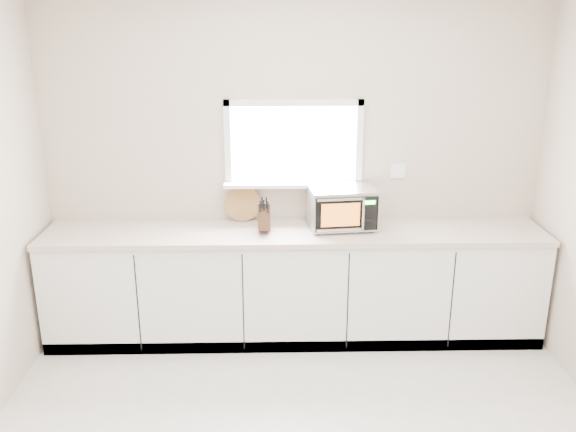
{
  "coord_description": "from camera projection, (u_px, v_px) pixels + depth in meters",
  "views": [
    {
      "loc": [
        -0.15,
        -2.81,
        2.5
      ],
      "look_at": [
        -0.05,
        1.55,
        1.08
      ],
      "focal_mm": 38.0,
      "sensor_mm": 36.0,
      "label": 1
    }
  ],
  "objects": [
    {
      "name": "microwave",
      "position": [
        342.0,
        207.0,
        4.79
      ],
      "size": [
        0.54,
        0.45,
        0.33
      ],
      "rotation": [
        0.0,
        0.0,
        0.11
      ],
      "color": "black",
      "rests_on": "countertop"
    },
    {
      "name": "back_wall",
      "position": [
        294.0,
        166.0,
        4.93
      ],
      "size": [
        4.0,
        0.17,
        2.7
      ],
      "color": "beige",
      "rests_on": "ground"
    },
    {
      "name": "cabinets",
      "position": [
        294.0,
        286.0,
        4.93
      ],
      "size": [
        3.92,
        0.6,
        0.88
      ],
      "primitive_type": "cube",
      "color": "silver",
      "rests_on": "ground"
    },
    {
      "name": "countertop",
      "position": [
        295.0,
        232.0,
        4.78
      ],
      "size": [
        3.92,
        0.64,
        0.04
      ],
      "primitive_type": "cube",
      "color": "beige",
      "rests_on": "cabinets"
    },
    {
      "name": "knife_block",
      "position": [
        264.0,
        216.0,
        4.7
      ],
      "size": [
        0.1,
        0.2,
        0.29
      ],
      "rotation": [
        0.0,
        0.0,
        0.02
      ],
      "color": "#462E19",
      "rests_on": "countertop"
    },
    {
      "name": "coffee_grinder",
      "position": [
        322.0,
        212.0,
        4.82
      ],
      "size": [
        0.16,
        0.16,
        0.24
      ],
      "rotation": [
        0.0,
        0.0,
        0.19
      ],
      "color": "#B4B7BC",
      "rests_on": "countertop"
    },
    {
      "name": "cutting_board",
      "position": [
        242.0,
        203.0,
        4.96
      ],
      "size": [
        0.29,
        0.07,
        0.29
      ],
      "primitive_type": "cylinder",
      "rotation": [
        1.4,
        0.0,
        0.0
      ],
      "color": "olive",
      "rests_on": "countertop"
    }
  ]
}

